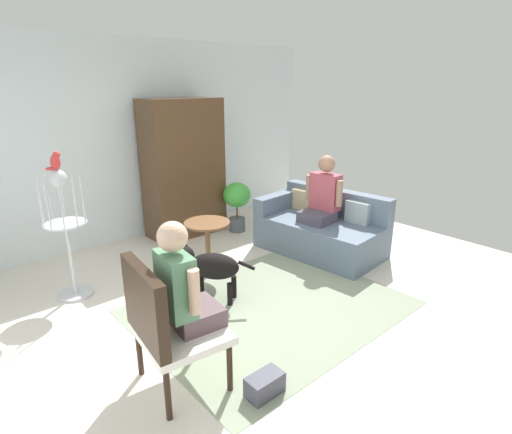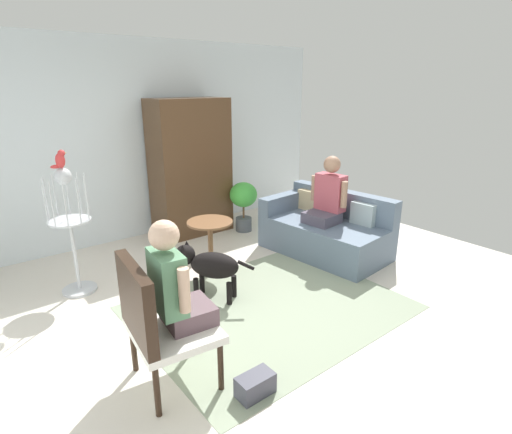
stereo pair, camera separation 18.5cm
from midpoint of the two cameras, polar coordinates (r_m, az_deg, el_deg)
name	(u,v)px [view 2 (the right image)]	position (r m, az deg, el deg)	size (l,w,h in m)	color
ground_plane	(258,302)	(4.34, 1.59, -11.74)	(6.75, 6.75, 0.00)	beige
back_wall	(141,141)	(6.12, -14.93, 10.19)	(6.23, 0.12, 2.75)	silver
area_rug	(270,307)	(4.25, 3.27, -12.45)	(2.55, 2.01, 0.01)	gray
couch	(325,230)	(5.54, 10.59, -1.82)	(1.06, 1.68, 0.80)	slate
armchair	(155,318)	(3.05, -12.19, -13.58)	(0.65, 0.71, 1.02)	black
person_on_couch	(328,196)	(5.35, 10.98, 2.89)	(0.48, 0.55, 0.85)	#4A4555
person_on_armchair	(174,284)	(2.98, -9.66, -9.18)	(0.44, 0.50, 0.83)	#634A52
round_end_table	(210,237)	(4.83, -5.30, -2.82)	(0.53, 0.53, 0.64)	brown
dog	(209,265)	(4.26, -5.36, -6.63)	(0.57, 0.72, 0.60)	black
bird_cage_stand	(71,228)	(4.63, -23.40, -1.38)	(0.42, 0.42, 1.36)	silver
parrot	(60,160)	(4.46, -24.58, 7.30)	(0.17, 0.10, 0.18)	red
potted_plant	(243,200)	(6.15, -0.90, 2.45)	(0.41, 0.41, 0.76)	#4C5156
armoire_cabinet	(190,168)	(6.07, -8.26, 6.79)	(1.10, 0.56, 1.97)	#4C331E
handbag	(255,385)	(3.21, 1.68, -22.43)	(0.28, 0.16, 0.16)	#3F3F4C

